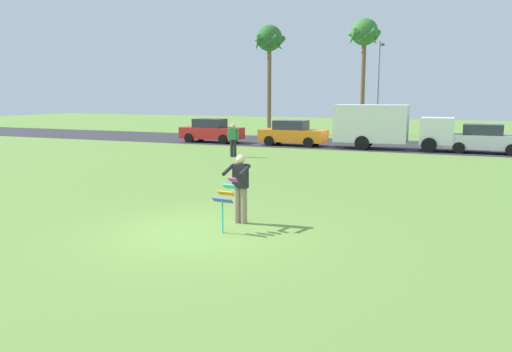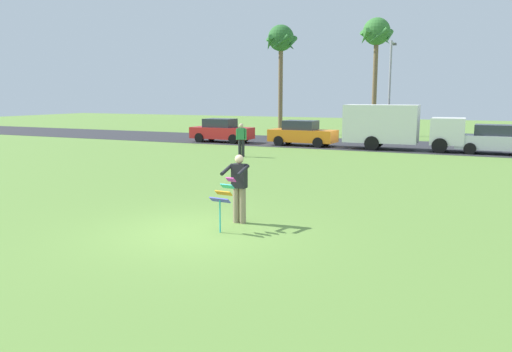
% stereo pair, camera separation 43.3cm
% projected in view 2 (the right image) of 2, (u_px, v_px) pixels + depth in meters
% --- Properties ---
extents(ground_plane, '(120.00, 120.00, 0.00)m').
position_uv_depth(ground_plane, '(195.00, 232.00, 11.84)').
color(ground_plane, olive).
extents(road_strip, '(120.00, 8.00, 0.01)m').
position_uv_depth(road_strip, '(381.00, 145.00, 32.30)').
color(road_strip, '#2D2D33').
rests_on(road_strip, ground).
extents(person_kite_flyer, '(0.54, 0.66, 1.73)m').
position_uv_depth(person_kite_flyer, '(239.00, 186.00, 12.53)').
color(person_kite_flyer, gray).
rests_on(person_kite_flyer, ground).
extents(kite_held, '(0.52, 0.66, 1.25)m').
position_uv_depth(kite_held, '(224.00, 195.00, 11.80)').
color(kite_held, '#D83399').
rests_on(kite_held, ground).
extents(parked_car_red, '(4.23, 1.90, 1.60)m').
position_uv_depth(parked_car_red, '(221.00, 131.00, 34.24)').
color(parked_car_red, red).
rests_on(parked_car_red, ground).
extents(parked_car_orange, '(4.25, 1.93, 1.60)m').
position_uv_depth(parked_car_orange, '(302.00, 134.00, 31.86)').
color(parked_car_orange, orange).
rests_on(parked_car_orange, ground).
extents(parked_truck_white_box, '(6.76, 2.28, 2.62)m').
position_uv_depth(parked_truck_white_box, '(395.00, 126.00, 29.40)').
color(parked_truck_white_box, silver).
rests_on(parked_truck_white_box, ground).
extents(parked_car_silver, '(4.25, 1.93, 1.60)m').
position_uv_depth(parked_car_silver, '(497.00, 140.00, 27.29)').
color(parked_car_silver, silver).
rests_on(parked_car_silver, ground).
extents(palm_tree_left_near, '(2.58, 2.71, 8.80)m').
position_uv_depth(palm_tree_left_near, '(281.00, 43.00, 40.79)').
color(palm_tree_left_near, brown).
rests_on(palm_tree_left_near, ground).
extents(palm_tree_right_near, '(2.58, 2.71, 9.11)m').
position_uv_depth(palm_tree_right_near, '(376.00, 37.00, 39.05)').
color(palm_tree_right_near, brown).
rests_on(palm_tree_right_near, ground).
extents(streetlight_pole, '(0.24, 1.65, 7.00)m').
position_uv_depth(streetlight_pole, '(390.00, 84.00, 36.11)').
color(streetlight_pole, '#9E9EA3').
rests_on(streetlight_pole, ground).
extents(person_walker_near, '(0.57, 0.27, 1.73)m').
position_uv_depth(person_walker_near, '(241.00, 139.00, 26.14)').
color(person_walker_near, '#26262B').
rests_on(person_walker_near, ground).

